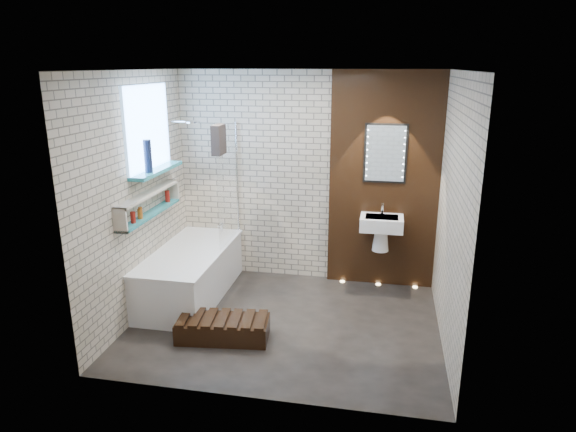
% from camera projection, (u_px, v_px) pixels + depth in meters
% --- Properties ---
extents(ground, '(3.20, 3.20, 0.00)m').
position_uv_depth(ground, '(285.00, 323.00, 5.45)').
color(ground, black).
rests_on(ground, ground).
extents(room_shell, '(3.24, 3.20, 2.60)m').
position_uv_depth(room_shell, '(285.00, 206.00, 5.08)').
color(room_shell, '#AFA38B').
rests_on(room_shell, ground).
extents(walnut_panel, '(1.30, 0.06, 2.60)m').
position_uv_depth(walnut_panel, '(384.00, 182.00, 6.10)').
color(walnut_panel, black).
rests_on(walnut_panel, ground).
extents(clerestory_window, '(0.18, 1.00, 0.94)m').
position_uv_depth(clerestory_window, '(149.00, 136.00, 5.52)').
color(clerestory_window, '#7FADE0').
rests_on(clerestory_window, room_shell).
extents(display_niche, '(0.14, 1.30, 0.26)m').
position_uv_depth(display_niche, '(149.00, 204.00, 5.53)').
color(display_niche, '#22757E').
rests_on(display_niche, room_shell).
extents(bathtub, '(0.79, 1.74, 0.70)m').
position_uv_depth(bathtub, '(191.00, 273.00, 6.01)').
color(bathtub, white).
rests_on(bathtub, ground).
extents(bath_screen, '(0.01, 0.78, 1.40)m').
position_uv_depth(bath_screen, '(228.00, 184.00, 6.08)').
color(bath_screen, white).
rests_on(bath_screen, bathtub).
extents(towel, '(0.10, 0.25, 0.33)m').
position_uv_depth(towel, '(219.00, 140.00, 5.65)').
color(towel, black).
rests_on(towel, bath_screen).
extents(shower_head, '(0.18, 0.18, 0.02)m').
position_uv_depth(shower_head, '(193.00, 122.00, 6.01)').
color(shower_head, silver).
rests_on(shower_head, room_shell).
extents(washbasin, '(0.50, 0.36, 0.58)m').
position_uv_depth(washbasin, '(381.00, 228.00, 6.06)').
color(washbasin, white).
rests_on(washbasin, walnut_panel).
extents(led_mirror, '(0.50, 0.02, 0.70)m').
position_uv_depth(led_mirror, '(385.00, 154.00, 5.97)').
color(led_mirror, black).
rests_on(led_mirror, walnut_panel).
extents(walnut_step, '(0.95, 0.50, 0.20)m').
position_uv_depth(walnut_step, '(223.00, 329.00, 5.13)').
color(walnut_step, black).
rests_on(walnut_step, ground).
extents(niche_bottles, '(0.05, 0.90, 0.14)m').
position_uv_depth(niche_bottles, '(148.00, 208.00, 5.50)').
color(niche_bottles, '#944B16').
rests_on(niche_bottles, display_niche).
extents(sill_vases, '(0.08, 0.08, 0.35)m').
position_uv_depth(sill_vases, '(148.00, 156.00, 5.36)').
color(sill_vases, '#121A32').
rests_on(sill_vases, clerestory_window).
extents(floor_uplights, '(0.96, 0.06, 0.01)m').
position_uv_depth(floor_uplights, '(378.00, 284.00, 6.40)').
color(floor_uplights, '#FFD899').
rests_on(floor_uplights, ground).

